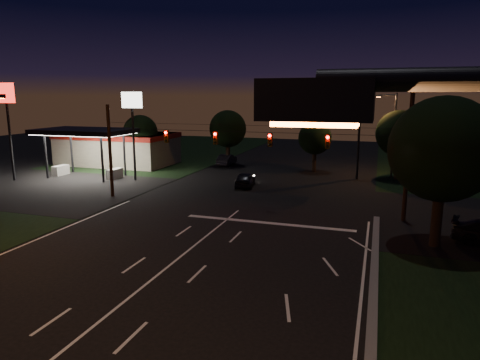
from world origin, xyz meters
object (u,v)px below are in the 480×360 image
at_px(utility_pole_right, 403,221).
at_px(car_oncoming_b, 227,160).
at_px(tree_right_near, 443,150).
at_px(car_oncoming_a, 245,179).

distance_m(utility_pole_right, car_oncoming_b, 28.15).
xyz_separation_m(tree_right_near, car_oncoming_b, (-21.84, 24.30, -4.97)).
xyz_separation_m(utility_pole_right, car_oncoming_a, (-14.18, 7.70, 0.71)).
distance_m(utility_pole_right, tree_right_near, 7.61).
bearing_deg(car_oncoming_b, utility_pole_right, 134.06).
height_order(utility_pole_right, car_oncoming_a, utility_pole_right).
relative_size(tree_right_near, car_oncoming_a, 2.10).
distance_m(utility_pole_right, car_oncoming_a, 16.15).
bearing_deg(car_oncoming_b, tree_right_near, 129.79).
bearing_deg(utility_pole_right, car_oncoming_a, 151.49).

